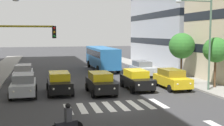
% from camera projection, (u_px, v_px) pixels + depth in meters
% --- Properties ---
extents(ground_plane, '(180.00, 180.00, 0.00)m').
position_uv_depth(ground_plane, '(115.00, 106.00, 19.33)').
color(ground_plane, '#38383A').
extents(building_left_block_0, '(11.88, 18.58, 18.66)m').
position_uv_depth(building_left_block_0, '(187.00, 4.00, 44.05)').
color(building_left_block_0, '#ADB2BC').
rests_on(building_left_block_0, ground_plane).
extents(crosswalk_markings, '(6.75, 2.80, 0.01)m').
position_uv_depth(crosswalk_markings, '(115.00, 106.00, 19.33)').
color(crosswalk_markings, silver).
rests_on(crosswalk_markings, ground_plane).
extents(car_0, '(2.02, 4.44, 1.72)m').
position_uv_depth(car_0, '(172.00, 79.00, 25.39)').
color(car_0, gold).
rests_on(car_0, ground_plane).
extents(car_1, '(2.02, 4.44, 1.72)m').
position_uv_depth(car_1, '(137.00, 79.00, 24.96)').
color(car_1, black).
rests_on(car_1, ground_plane).
extents(car_2, '(2.02, 4.44, 1.72)m').
position_uv_depth(car_2, '(101.00, 83.00, 23.34)').
color(car_2, black).
rests_on(car_2, ground_plane).
extents(car_3, '(2.02, 4.44, 1.72)m').
position_uv_depth(car_3, '(59.00, 83.00, 23.39)').
color(car_3, black).
rests_on(car_3, ground_plane).
extents(car_4, '(2.02, 4.44, 1.72)m').
position_uv_depth(car_4, '(24.00, 85.00, 22.45)').
color(car_4, '#B2B7BC').
rests_on(car_4, ground_plane).
extents(car_row2_0, '(2.02, 4.44, 1.72)m').
position_uv_depth(car_row2_0, '(142.00, 68.00, 32.99)').
color(car_row2_0, '#B2B7BC').
rests_on(car_row2_0, ground_plane).
extents(car_row2_1, '(2.02, 4.44, 1.72)m').
position_uv_depth(car_row2_1, '(23.00, 73.00, 29.05)').
color(car_row2_1, silver).
rests_on(car_row2_1, ground_plane).
extents(bus_behind_traffic, '(2.78, 10.50, 3.00)m').
position_uv_depth(bus_behind_traffic, '(102.00, 56.00, 38.56)').
color(bus_behind_traffic, '#286BAD').
rests_on(bus_behind_traffic, ground_plane).
extents(motorcycle_with_rider, '(1.67, 0.55, 1.57)m').
position_uv_depth(motorcycle_with_rider, '(67.00, 122.00, 13.73)').
color(motorcycle_with_rider, black).
rests_on(motorcycle_with_rider, ground_plane).
extents(traffic_light_gantry, '(4.14, 0.36, 5.50)m').
position_uv_depth(traffic_light_gantry, '(8.00, 53.00, 17.32)').
color(traffic_light_gantry, '#AD991E').
rests_on(traffic_light_gantry, ground_plane).
extents(street_lamp_left, '(3.28, 0.28, 7.49)m').
position_uv_depth(street_lamp_left, '(204.00, 35.00, 23.60)').
color(street_lamp_left, '#4C6B56').
rests_on(street_lamp_left, sidewalk_left).
extents(street_tree_0, '(2.21, 2.21, 4.40)m').
position_uv_depth(street_tree_0, '(216.00, 50.00, 25.06)').
color(street_tree_0, '#513823').
rests_on(street_tree_0, sidewalk_left).
extents(street_tree_1, '(2.72, 2.72, 4.78)m').
position_uv_depth(street_tree_1, '(182.00, 46.00, 30.32)').
color(street_tree_1, '#513823').
rests_on(street_tree_1, sidewalk_left).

